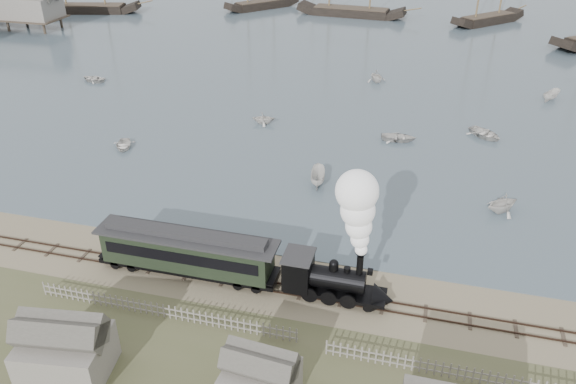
# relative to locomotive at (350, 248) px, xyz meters

# --- Properties ---
(ground) EXTENTS (600.00, 600.00, 0.00)m
(ground) POSITION_rel_locomotive_xyz_m (-5.37, 2.00, -4.59)
(ground) COLOR gray
(ground) RESTS_ON ground
(rail_track) EXTENTS (120.00, 1.80, 0.16)m
(rail_track) POSITION_rel_locomotive_xyz_m (-5.37, 0.00, -4.55)
(rail_track) COLOR #35251D
(rail_track) RESTS_ON ground
(picket_fence_west) EXTENTS (19.00, 0.10, 1.20)m
(picket_fence_west) POSITION_rel_locomotive_xyz_m (-11.87, -5.00, -4.59)
(picket_fence_west) COLOR gray
(picket_fence_west) RESTS_ON ground
(picket_fence_east) EXTENTS (15.00, 0.10, 1.20)m
(picket_fence_east) POSITION_rel_locomotive_xyz_m (7.13, -5.50, -4.59)
(picket_fence_east) COLOR gray
(picket_fence_east) RESTS_ON ground
(shed_left) EXTENTS (5.00, 4.00, 4.10)m
(shed_left) POSITION_rel_locomotive_xyz_m (-15.37, -11.00, -4.59)
(shed_left) COLOR gray
(shed_left) RESTS_ON ground
(locomotive) EXTENTS (8.00, 2.99, 9.97)m
(locomotive) POSITION_rel_locomotive_xyz_m (0.00, 0.00, 0.00)
(locomotive) COLOR black
(locomotive) RESTS_ON ground
(passenger_coach) EXTENTS (14.02, 2.70, 3.41)m
(passenger_coach) POSITION_rel_locomotive_xyz_m (-12.21, 0.00, -2.44)
(passenger_coach) COLOR black
(passenger_coach) RESTS_ON ground
(beached_dinghy) EXTENTS (3.34, 4.29, 0.81)m
(beached_dinghy) POSITION_rel_locomotive_xyz_m (-13.09, 2.00, -4.18)
(beached_dinghy) COLOR silver
(beached_dinghy) RESTS_ON ground
(rowboat_0) EXTENTS (4.09, 3.57, 0.71)m
(rowboat_0) POSITION_rel_locomotive_xyz_m (-28.39, 19.08, -4.18)
(rowboat_0) COLOR silver
(rowboat_0) RESTS_ON harbor_water
(rowboat_1) EXTENTS (2.89, 3.20, 1.47)m
(rowboat_1) POSITION_rel_locomotive_xyz_m (-15.23, 29.74, -3.79)
(rowboat_1) COLOR silver
(rowboat_1) RESTS_ON harbor_water
(rowboat_2) EXTENTS (3.86, 1.94, 1.42)m
(rowboat_2) POSITION_rel_locomotive_xyz_m (-5.66, 16.47, -3.82)
(rowboat_2) COLOR silver
(rowboat_2) RESTS_ON harbor_water
(rowboat_3) EXTENTS (5.18, 5.20, 0.89)m
(rowboat_3) POSITION_rel_locomotive_xyz_m (10.86, 32.42, -4.09)
(rowboat_3) COLOR silver
(rowboat_3) RESTS_ON harbor_water
(rowboat_4) EXTENTS (4.42, 4.49, 1.79)m
(rowboat_4) POSITION_rel_locomotive_xyz_m (11.62, 15.57, -3.63)
(rowboat_4) COLOR silver
(rowboat_4) RESTS_ON harbor_water
(rowboat_5) EXTENTS (3.65, 3.11, 1.36)m
(rowboat_5) POSITION_rel_locomotive_xyz_m (19.95, 47.39, -3.85)
(rowboat_5) COLOR silver
(rowboat_5) RESTS_ON harbor_water
(rowboat_6) EXTENTS (3.38, 4.20, 0.77)m
(rowboat_6) POSITION_rel_locomotive_xyz_m (-44.25, 38.77, -4.14)
(rowboat_6) COLOR silver
(rowboat_6) RESTS_ON harbor_water
(rowboat_7) EXTENTS (4.26, 4.10, 1.73)m
(rowboat_7) POSITION_rel_locomotive_xyz_m (-3.79, 49.07, -3.66)
(rowboat_7) COLOR silver
(rowboat_7) RESTS_ON harbor_water
(rowboat_8) EXTENTS (3.13, 4.17, 0.82)m
(rowboat_8) POSITION_rel_locomotive_xyz_m (1.20, 28.88, -4.12)
(rowboat_8) COLOR silver
(rowboat_8) RESTS_ON harbor_water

